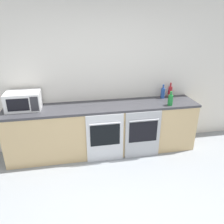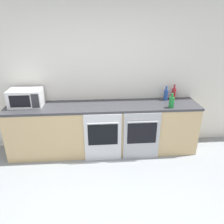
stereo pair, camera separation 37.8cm
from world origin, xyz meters
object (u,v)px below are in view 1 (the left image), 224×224
object	(u,v)px
bottle_blue	(163,93)
bottle_red	(170,92)
microwave	(24,101)
bottle_green	(170,100)
oven_right	(143,135)
oven_left	(105,138)

from	to	relation	value
bottle_blue	bottle_red	world-z (taller)	bottle_red
microwave	bottle_green	bearing A→B (deg)	-6.36
microwave	oven_right	bearing A→B (deg)	-11.35
oven_left	microwave	distance (m)	1.45
microwave	bottle_blue	xyz separation A→B (m)	(2.42, 0.10, -0.04)
microwave	bottle_red	distance (m)	2.57
oven_left	bottle_blue	distance (m)	1.38
bottle_green	microwave	bearing A→B (deg)	173.64
oven_left	microwave	size ratio (longest dim) A/B	1.59
oven_left	microwave	bearing A→B (deg)	163.06
bottle_blue	bottle_red	bearing A→B (deg)	9.00
oven_right	bottle_blue	size ratio (longest dim) A/B	3.30
oven_right	bottle_blue	xyz separation A→B (m)	(0.51, 0.49, 0.56)
oven_left	bottle_blue	size ratio (longest dim) A/B	3.30
oven_left	oven_right	xyz separation A→B (m)	(0.65, 0.00, 0.00)
bottle_green	bottle_red	xyz separation A→B (m)	(0.17, 0.39, 0.01)
bottle_green	bottle_blue	bearing A→B (deg)	87.08
oven_right	bottle_green	world-z (taller)	bottle_green
oven_right	bottle_red	world-z (taller)	bottle_red
bottle_blue	oven_left	bearing A→B (deg)	-157.31
bottle_blue	bottle_red	distance (m)	0.15
bottle_blue	oven_right	bearing A→B (deg)	-136.54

